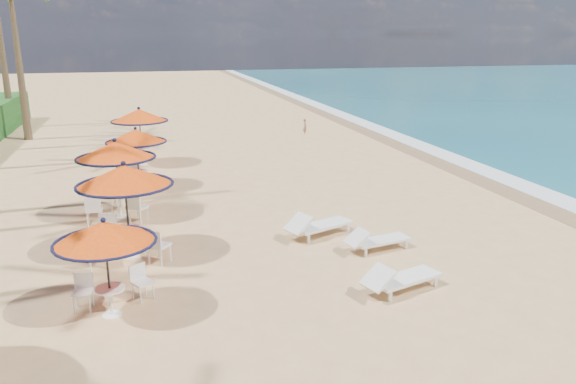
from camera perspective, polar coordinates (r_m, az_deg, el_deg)
name	(u,v)px	position (r m, az deg, el deg)	size (l,w,h in m)	color
ground	(359,287)	(13.08, 7.24, -9.57)	(160.00, 160.00, 0.00)	tan
foam_strip	(474,167)	(25.70, 18.41, 2.42)	(1.20, 140.00, 0.04)	white
wetsand_band	(456,168)	(25.22, 16.69, 2.33)	(1.40, 140.00, 0.02)	olive
station_0	(106,241)	(11.74, -18.05, -4.72)	(2.03, 2.03, 2.12)	black
station_1	(124,188)	(14.65, -16.36, 0.43)	(2.43, 2.43, 2.54)	black
station_2	(116,160)	(17.98, -17.10, 3.12)	(2.43, 2.43, 2.53)	black
station_3	(135,142)	(21.39, -15.29, 4.97)	(2.23, 2.23, 2.32)	black
station_4	(139,121)	(25.34, -14.91, 7.03)	(2.46, 2.57, 2.56)	black
lounger_near	(399,278)	(12.86, 11.25, -8.58)	(2.07, 1.20, 0.71)	white
lounger_mid	(376,240)	(15.11, 8.88, -4.81)	(1.91, 0.93, 0.66)	white
lounger_far	(317,225)	(15.95, 2.97, -3.35)	(2.19, 1.41, 0.75)	white
person	(305,126)	(32.53, 1.75, 6.72)	(0.34, 0.22, 0.93)	#8D6448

